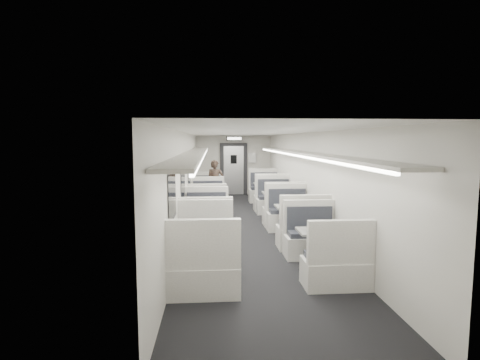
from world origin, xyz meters
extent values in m
cube|color=black|center=(0.00, 0.00, -0.06)|extent=(3.00, 12.00, 0.12)
cube|color=white|center=(0.00, 0.00, 2.46)|extent=(3.00, 12.00, 0.12)
cube|color=silver|center=(0.00, 6.06, 1.20)|extent=(3.00, 0.12, 2.40)
cube|color=silver|center=(0.00, -6.06, 1.20)|extent=(3.00, 0.12, 2.40)
cube|color=silver|center=(-1.56, 0.00, 1.20)|extent=(0.12, 12.00, 2.40)
cube|color=silver|center=(1.56, 0.00, 1.20)|extent=(0.12, 12.00, 2.40)
cube|color=silver|center=(-1.00, 2.88, 0.21)|extent=(0.98, 0.54, 0.41)
cube|color=black|center=(-1.00, 2.90, 0.46)|extent=(0.87, 0.43, 0.09)
cube|color=silver|center=(-1.00, 2.68, 0.74)|extent=(0.98, 0.11, 0.64)
cube|color=silver|center=(-1.00, 4.31, 0.21)|extent=(0.98, 0.54, 0.41)
cube|color=black|center=(-1.00, 4.28, 0.46)|extent=(0.87, 0.43, 0.09)
cube|color=silver|center=(-1.00, 4.51, 0.74)|extent=(0.98, 0.11, 0.64)
cylinder|color=silver|center=(-1.00, 3.59, 0.32)|extent=(0.09, 0.09, 0.64)
cylinder|color=silver|center=(-1.00, 3.59, 0.01)|extent=(0.33, 0.33, 0.03)
cube|color=gray|center=(-1.00, 3.59, 0.67)|extent=(0.81, 0.55, 0.04)
cube|color=silver|center=(-1.00, 0.70, 0.21)|extent=(1.01, 0.56, 0.43)
cube|color=black|center=(-1.00, 0.73, 0.48)|extent=(0.90, 0.45, 0.10)
cube|color=silver|center=(-1.00, 0.50, 0.76)|extent=(1.01, 0.11, 0.67)
cube|color=silver|center=(-1.00, 2.19, 0.21)|extent=(1.01, 0.56, 0.43)
cube|color=black|center=(-1.00, 2.16, 0.48)|extent=(0.90, 0.45, 0.10)
cube|color=silver|center=(-1.00, 2.40, 0.76)|extent=(1.01, 0.11, 0.67)
cylinder|color=silver|center=(-1.00, 1.45, 0.33)|extent=(0.10, 0.10, 0.66)
cylinder|color=silver|center=(-1.00, 1.45, 0.01)|extent=(0.34, 0.34, 0.03)
cube|color=gray|center=(-1.00, 1.45, 0.70)|extent=(0.84, 0.57, 0.04)
cube|color=silver|center=(-1.00, -2.02, 0.22)|extent=(1.03, 0.57, 0.44)
cube|color=black|center=(-1.00, -1.99, 0.49)|extent=(0.92, 0.46, 0.10)
cube|color=silver|center=(-1.00, -2.23, 0.78)|extent=(1.03, 0.12, 0.68)
cube|color=silver|center=(-1.00, -0.50, 0.22)|extent=(1.03, 0.57, 0.44)
cube|color=black|center=(-1.00, -0.53, 0.49)|extent=(0.92, 0.46, 0.10)
cube|color=silver|center=(-1.00, -0.29, 0.78)|extent=(1.03, 0.12, 0.68)
cylinder|color=silver|center=(-1.00, -1.26, 0.34)|extent=(0.10, 0.10, 0.67)
cylinder|color=silver|center=(-1.00, -1.26, 0.01)|extent=(0.35, 0.35, 0.03)
cube|color=gray|center=(-1.00, -1.26, 0.71)|extent=(0.86, 0.58, 0.04)
cube|color=silver|center=(-1.00, -3.87, 0.22)|extent=(1.06, 0.59, 0.45)
cube|color=black|center=(-1.00, -3.84, 0.50)|extent=(0.94, 0.47, 0.10)
cube|color=silver|center=(-1.00, -4.08, 0.80)|extent=(1.06, 0.12, 0.70)
cube|color=silver|center=(-1.00, -2.31, 0.22)|extent=(1.06, 0.59, 0.45)
cube|color=black|center=(-1.00, -2.34, 0.50)|extent=(0.94, 0.47, 0.10)
cube|color=silver|center=(-1.00, -2.10, 0.80)|extent=(1.06, 0.12, 0.70)
cylinder|color=silver|center=(-1.00, -3.09, 0.34)|extent=(0.10, 0.10, 0.69)
cylinder|color=silver|center=(-1.00, -3.09, 0.01)|extent=(0.36, 0.36, 0.03)
cube|color=gray|center=(-1.00, -3.09, 0.73)|extent=(0.88, 0.60, 0.04)
cube|color=silver|center=(1.00, 2.49, 0.23)|extent=(1.09, 0.61, 0.46)
cube|color=black|center=(1.00, 2.52, 0.52)|extent=(0.97, 0.49, 0.10)
cube|color=silver|center=(1.00, 2.27, 0.83)|extent=(1.09, 0.12, 0.72)
cube|color=silver|center=(1.00, 4.10, 0.23)|extent=(1.09, 0.61, 0.46)
cube|color=black|center=(1.00, 4.07, 0.52)|extent=(0.97, 0.49, 0.10)
cube|color=silver|center=(1.00, 4.32, 0.83)|extent=(1.09, 0.12, 0.72)
cylinder|color=silver|center=(1.00, 3.30, 0.36)|extent=(0.10, 0.10, 0.71)
cylinder|color=silver|center=(1.00, 3.30, 0.02)|extent=(0.37, 0.37, 0.03)
cube|color=gray|center=(1.00, 3.30, 0.75)|extent=(0.91, 0.62, 0.04)
cube|color=silver|center=(1.00, 0.42, 0.23)|extent=(1.07, 0.59, 0.45)
cube|color=black|center=(1.00, 0.45, 0.50)|extent=(0.95, 0.47, 0.10)
cube|color=silver|center=(1.00, 0.20, 0.81)|extent=(1.07, 0.12, 0.71)
cube|color=silver|center=(1.00, 1.99, 0.23)|extent=(1.07, 0.59, 0.45)
cube|color=black|center=(1.00, 1.96, 0.50)|extent=(0.95, 0.47, 0.10)
cube|color=silver|center=(1.00, 2.21, 0.81)|extent=(1.07, 0.12, 0.71)
cylinder|color=silver|center=(1.00, 1.21, 0.35)|extent=(0.10, 0.10, 0.70)
cylinder|color=silver|center=(1.00, 1.21, 0.02)|extent=(0.36, 0.36, 0.03)
cube|color=gray|center=(1.00, 1.21, 0.74)|extent=(0.89, 0.60, 0.04)
cube|color=silver|center=(1.00, -1.67, 0.22)|extent=(1.05, 0.58, 0.44)
cube|color=black|center=(1.00, -1.64, 0.49)|extent=(0.93, 0.46, 0.10)
cube|color=silver|center=(1.00, -1.88, 0.79)|extent=(1.05, 0.12, 0.69)
cube|color=silver|center=(1.00, -0.13, 0.22)|extent=(1.05, 0.58, 0.44)
cube|color=black|center=(1.00, -0.16, 0.49)|extent=(0.93, 0.46, 0.10)
cube|color=silver|center=(1.00, 0.09, 0.79)|extent=(1.05, 0.12, 0.69)
cylinder|color=silver|center=(1.00, -0.90, 0.34)|extent=(0.10, 0.10, 0.68)
cylinder|color=silver|center=(1.00, -0.90, 0.01)|extent=(0.36, 0.36, 0.03)
cube|color=gray|center=(1.00, -0.90, 0.72)|extent=(0.87, 0.59, 0.04)
cube|color=silver|center=(1.00, -3.74, 0.21)|extent=(0.99, 0.55, 0.42)
cube|color=black|center=(1.00, -3.71, 0.47)|extent=(0.88, 0.44, 0.09)
cube|color=silver|center=(1.00, -3.94, 0.75)|extent=(0.99, 0.11, 0.65)
cube|color=silver|center=(1.00, -2.29, 0.21)|extent=(0.99, 0.55, 0.42)
cube|color=black|center=(1.00, -2.32, 0.47)|extent=(0.88, 0.44, 0.09)
cube|color=silver|center=(1.00, -2.09, 0.75)|extent=(0.99, 0.11, 0.65)
cylinder|color=silver|center=(1.00, -3.01, 0.32)|extent=(0.09, 0.09, 0.64)
cylinder|color=silver|center=(1.00, -3.01, 0.01)|extent=(0.34, 0.34, 0.03)
cube|color=gray|center=(1.00, -3.01, 0.68)|extent=(0.82, 0.56, 0.04)
imported|color=black|center=(-0.77, 3.43, 0.78)|extent=(0.58, 0.40, 1.56)
cube|color=black|center=(-1.49, 3.40, 1.35)|extent=(0.02, 1.18, 0.84)
cube|color=black|center=(-1.49, 1.20, 1.35)|extent=(0.02, 1.18, 0.84)
cube|color=black|center=(-1.49, -1.00, 1.35)|extent=(0.02, 1.18, 0.84)
cube|color=black|center=(-1.49, -3.20, 1.35)|extent=(0.02, 1.18, 0.84)
cube|color=silver|center=(-1.26, -0.30, 1.92)|extent=(0.46, 10.40, 0.05)
cube|color=white|center=(-1.06, -0.30, 1.87)|extent=(0.05, 10.20, 0.04)
cube|color=silver|center=(1.26, -0.30, 1.92)|extent=(0.46, 10.40, 0.05)
cube|color=white|center=(1.06, -0.30, 1.87)|extent=(0.05, 10.20, 0.04)
cube|color=black|center=(0.00, 5.94, 1.05)|extent=(1.10, 0.10, 2.10)
cube|color=silver|center=(0.00, 5.91, 1.00)|extent=(0.80, 0.05, 1.95)
cube|color=black|center=(0.00, 5.87, 1.45)|extent=(0.25, 0.02, 0.35)
cube|color=black|center=(0.00, 5.45, 2.28)|extent=(0.62, 0.10, 0.16)
cube|color=white|center=(0.00, 5.39, 2.28)|extent=(0.54, 0.02, 0.10)
cube|color=silver|center=(0.75, 5.92, 1.50)|extent=(0.32, 0.02, 0.40)
camera|label=1|loc=(-0.85, -9.11, 2.22)|focal=28.00mm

